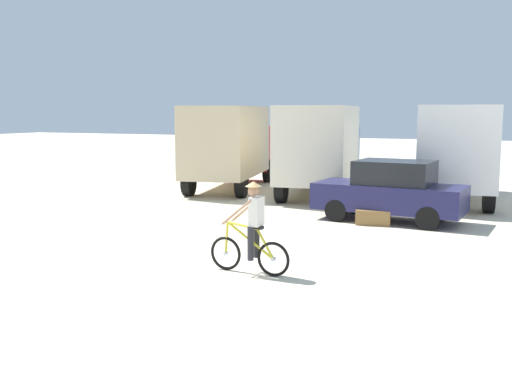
{
  "coord_description": "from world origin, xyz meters",
  "views": [
    {
      "loc": [
        6.48,
        -9.72,
        3.14
      ],
      "look_at": [
        0.5,
        4.01,
        1.1
      ],
      "focal_mm": 41.44,
      "sensor_mm": 36.0,
      "label": 1
    }
  ],
  "objects_px": {
    "cyclist_orange_shirt": "(252,231)",
    "supply_crate": "(374,216)",
    "sedan_parked": "(390,191)",
    "box_truck_cream_rv": "(321,146)",
    "box_truck_tan_camper": "(230,143)",
    "box_truck_avon_van": "(453,148)"
  },
  "relations": [
    {
      "from": "sedan_parked",
      "to": "cyclist_orange_shirt",
      "type": "bearing_deg",
      "value": -101.84
    },
    {
      "from": "cyclist_orange_shirt",
      "to": "box_truck_tan_camper",
      "type": "bearing_deg",
      "value": 117.83
    },
    {
      "from": "box_truck_cream_rv",
      "to": "cyclist_orange_shirt",
      "type": "relative_size",
      "value": 3.85
    },
    {
      "from": "box_truck_tan_camper",
      "to": "box_truck_cream_rv",
      "type": "distance_m",
      "value": 3.91
    },
    {
      "from": "box_truck_tan_camper",
      "to": "box_truck_cream_rv",
      "type": "height_order",
      "value": "same"
    },
    {
      "from": "box_truck_avon_van",
      "to": "supply_crate",
      "type": "height_order",
      "value": "box_truck_avon_van"
    },
    {
      "from": "box_truck_tan_camper",
      "to": "sedan_parked",
      "type": "relative_size",
      "value": 1.63
    },
    {
      "from": "box_truck_avon_van",
      "to": "box_truck_cream_rv",
      "type": "bearing_deg",
      "value": -175.65
    },
    {
      "from": "box_truck_tan_camper",
      "to": "supply_crate",
      "type": "xyz_separation_m",
      "value": [
        7.02,
        -5.2,
        -1.66
      ]
    },
    {
      "from": "sedan_parked",
      "to": "supply_crate",
      "type": "distance_m",
      "value": 0.96
    },
    {
      "from": "box_truck_cream_rv",
      "to": "cyclist_orange_shirt",
      "type": "xyz_separation_m",
      "value": [
        2.05,
        -11.08,
        -1.03
      ]
    },
    {
      "from": "sedan_parked",
      "to": "cyclist_orange_shirt",
      "type": "relative_size",
      "value": 2.39
    },
    {
      "from": "box_truck_cream_rv",
      "to": "box_truck_avon_van",
      "type": "distance_m",
      "value": 4.72
    },
    {
      "from": "cyclist_orange_shirt",
      "to": "supply_crate",
      "type": "relative_size",
      "value": 1.92
    },
    {
      "from": "box_truck_cream_rv",
      "to": "sedan_parked",
      "type": "height_order",
      "value": "box_truck_cream_rv"
    },
    {
      "from": "box_truck_tan_camper",
      "to": "supply_crate",
      "type": "relative_size",
      "value": 7.45
    },
    {
      "from": "box_truck_cream_rv",
      "to": "supply_crate",
      "type": "relative_size",
      "value": 7.39
    },
    {
      "from": "box_truck_tan_camper",
      "to": "box_truck_avon_van",
      "type": "bearing_deg",
      "value": 1.0
    },
    {
      "from": "cyclist_orange_shirt",
      "to": "supply_crate",
      "type": "distance_m",
      "value": 6.21
    },
    {
      "from": "box_truck_avon_van",
      "to": "sedan_parked",
      "type": "xyz_separation_m",
      "value": [
        -1.26,
        -4.75,
        -0.99
      ]
    },
    {
      "from": "box_truck_cream_rv",
      "to": "supply_crate",
      "type": "bearing_deg",
      "value": -58.07
    },
    {
      "from": "box_truck_cream_rv",
      "to": "cyclist_orange_shirt",
      "type": "height_order",
      "value": "box_truck_cream_rv"
    }
  ]
}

